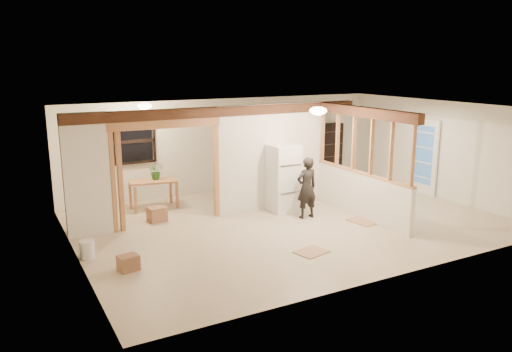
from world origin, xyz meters
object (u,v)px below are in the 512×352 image
shop_vac (85,213)px  bookshelf (329,151)px  work_table (154,194)px  refrigerator (283,178)px  woman (307,188)px

shop_vac → bookshelf: bookshelf is taller
work_table → shop_vac: work_table is taller
refrigerator → shop_vac: refrigerator is taller
work_table → bookshelf: 5.64m
refrigerator → woman: size_ratio=1.13×
woman → work_table: bearing=-40.4°
work_table → refrigerator: bearing=-20.9°
refrigerator → work_table: (-2.64, 1.64, -0.44)m
refrigerator → bookshelf: bookshelf is taller
woman → work_table: 3.69m
shop_vac → bookshelf: 7.44m
work_table → shop_vac: 1.88m
woman → refrigerator: bearing=-77.3°
bookshelf → work_table: bearing=-174.1°
shop_vac → bookshelf: size_ratio=0.40×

